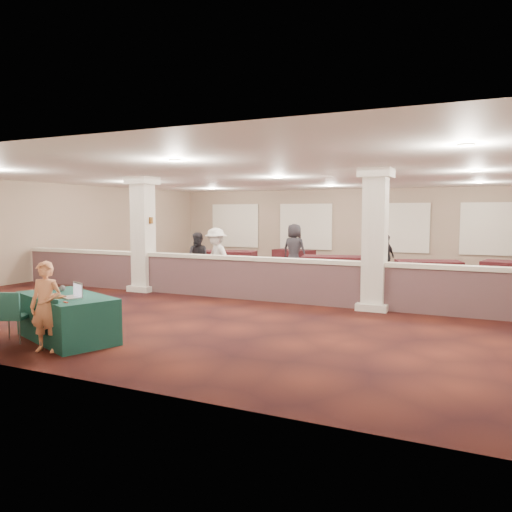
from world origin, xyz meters
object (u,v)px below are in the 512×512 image
at_px(conf_chair_side, 11,313).
at_px(far_table_front_left, 179,271).
at_px(far_table_front_center, 332,268).
at_px(far_table_front_right, 428,273).
at_px(woman, 46,307).
at_px(attendee_c, 385,257).
at_px(attendee_a, 199,259).
at_px(far_table_back_left, 229,262).
at_px(far_table_back_center, 294,258).
at_px(near_table, 67,317).
at_px(conf_chair_main, 53,319).
at_px(attendee_d, 294,250).
at_px(attendee_b, 216,258).

height_order(conf_chair_side, far_table_front_left, conf_chair_side).
xyz_separation_m(far_table_front_center, far_table_front_right, (3.02, 0.00, -0.01)).
height_order(conf_chair_side, woman, woman).
height_order(far_table_front_right, attendee_c, attendee_c).
bearing_deg(far_table_front_left, attendee_a, -6.88).
bearing_deg(far_table_back_left, far_table_back_center, 66.67).
bearing_deg(near_table, attendee_c, 92.51).
bearing_deg(conf_chair_main, attendee_a, 92.09).
xyz_separation_m(far_table_front_center, attendee_d, (-1.52, 0.50, 0.52)).
height_order(attendee_b, attendee_d, attendee_d).
relative_size(woman, attendee_d, 0.80).
height_order(near_table, attendee_b, attendee_b).
bearing_deg(attendee_c, woman, -168.68).
height_order(conf_chair_main, far_table_front_left, conf_chair_main).
bearing_deg(near_table, far_table_back_left, 123.52).
distance_m(conf_chair_main, far_table_back_left, 10.68).
bearing_deg(conf_chair_main, far_table_front_center, 69.38).
bearing_deg(conf_chair_side, far_table_front_center, 50.63).
distance_m(far_table_front_right, attendee_c, 1.68).
height_order(far_table_front_left, attendee_b, attendee_b).
height_order(near_table, far_table_front_center, far_table_front_center).
distance_m(woman, far_table_front_left, 7.93).
bearing_deg(woman, far_table_front_center, 65.77).
bearing_deg(attendee_d, far_table_front_right, -178.13).
bearing_deg(conf_chair_main, far_table_back_left, 91.65).
relative_size(attendee_b, attendee_d, 0.97).
relative_size(far_table_front_right, far_table_back_left, 0.95).
height_order(woman, far_table_back_center, woman).
bearing_deg(far_table_front_center, attendee_b, -131.76).
bearing_deg(conf_chair_side, far_table_front_right, 35.99).
xyz_separation_m(far_table_front_left, attendee_b, (1.54, -0.30, 0.52)).
height_order(near_table, far_table_back_center, near_table).
height_order(near_table, attendee_c, attendee_c).
relative_size(woman, far_table_back_left, 0.73).
bearing_deg(far_table_back_center, conf_chair_side, -89.85).
bearing_deg(attendee_c, far_table_back_left, 122.36).
xyz_separation_m(far_table_back_left, attendee_a, (0.66, -3.13, 0.40)).
relative_size(far_table_front_left, far_table_front_right, 0.94).
height_order(far_table_front_center, attendee_d, attendee_d).
height_order(far_table_back_left, attendee_a, attendee_a).
relative_size(woman, far_table_front_right, 0.77).
distance_m(far_table_back_left, attendee_b, 3.63).
distance_m(far_table_back_left, attendee_c, 5.65).
distance_m(far_table_front_left, attendee_a, 0.95).
height_order(far_table_front_left, attendee_d, attendee_d).
distance_m(conf_chair_main, far_table_back_center, 13.62).
relative_size(conf_chair_main, attendee_c, 0.56).
relative_size(near_table, attendee_c, 1.35).
bearing_deg(woman, attendee_d, 74.28).
distance_m(conf_chair_side, far_table_front_left, 7.54).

